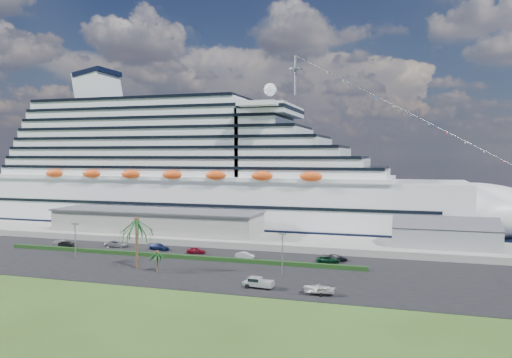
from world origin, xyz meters
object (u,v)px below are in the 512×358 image
(pickup_truck, at_px, (258,282))
(boat_trailer, at_px, (320,288))
(cruise_ship, at_px, (201,176))
(parked_car_3, at_px, (159,247))

(pickup_truck, height_order, boat_trailer, pickup_truck)
(pickup_truck, bearing_deg, cruise_ship, 120.78)
(parked_car_3, xyz_separation_m, pickup_truck, (33.77, -26.64, 0.25))
(parked_car_3, bearing_deg, pickup_truck, -116.14)
(cruise_ship, height_order, pickup_truck, cruise_ship)
(cruise_ship, xyz_separation_m, pickup_truck, (39.84, -66.89, -15.53))
(parked_car_3, relative_size, pickup_truck, 0.99)
(boat_trailer, bearing_deg, cruise_ship, 126.84)
(pickup_truck, relative_size, boat_trailer, 0.88)
(cruise_ship, distance_m, pickup_truck, 79.39)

